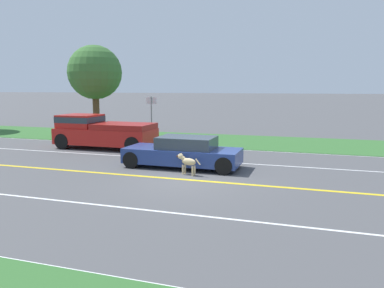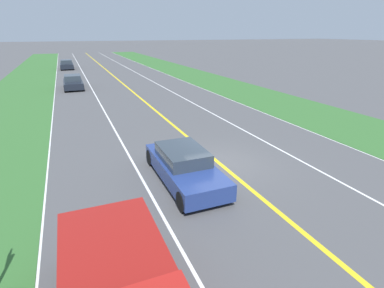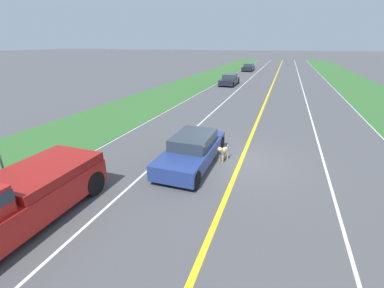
% 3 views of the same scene
% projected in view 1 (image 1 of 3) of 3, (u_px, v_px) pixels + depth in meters
% --- Properties ---
extents(ground_plane, '(400.00, 400.00, 0.00)m').
position_uv_depth(ground_plane, '(186.00, 180.00, 13.38)').
color(ground_plane, '#4C4C4F').
extents(centre_divider_line, '(0.18, 160.00, 0.01)m').
position_uv_depth(centre_divider_line, '(186.00, 180.00, 13.38)').
color(centre_divider_line, yellow).
rests_on(centre_divider_line, ground).
extents(lane_edge_line_right, '(0.14, 160.00, 0.01)m').
position_uv_depth(lane_edge_line_right, '(228.00, 149.00, 19.97)').
color(lane_edge_line_right, white).
rests_on(lane_edge_line_right, ground).
extents(lane_edge_line_left, '(0.14, 160.00, 0.01)m').
position_uv_depth(lane_edge_line_left, '(62.00, 269.00, 6.79)').
color(lane_edge_line_left, white).
rests_on(lane_edge_line_left, ground).
extents(lane_dash_same_dir, '(0.10, 160.00, 0.01)m').
position_uv_depth(lane_dash_same_dir, '(211.00, 161.00, 16.68)').
color(lane_dash_same_dir, white).
rests_on(lane_dash_same_dir, ground).
extents(lane_dash_oncoming, '(0.10, 160.00, 0.01)m').
position_uv_depth(lane_dash_oncoming, '(144.00, 210.00, 10.09)').
color(lane_dash_oncoming, white).
rests_on(lane_dash_oncoming, ground).
extents(grass_verge_right, '(6.00, 160.00, 0.03)m').
position_uv_depth(grass_verge_right, '(239.00, 141.00, 22.79)').
color(grass_verge_right, '#33662D').
rests_on(grass_verge_right, ground).
extents(ego_car, '(1.85, 4.76, 1.28)m').
position_uv_depth(ego_car, '(183.00, 153.00, 15.41)').
color(ego_car, navy).
rests_on(ego_car, ground).
extents(dog, '(0.43, 1.08, 0.81)m').
position_uv_depth(dog, '(187.00, 161.00, 14.09)').
color(dog, '#D1B784').
rests_on(dog, ground).
extents(pickup_truck, '(2.13, 5.35, 1.80)m').
position_uv_depth(pickup_truck, '(102.00, 131.00, 20.25)').
color(pickup_truck, red).
rests_on(pickup_truck, ground).
extents(roadside_tree_right_near, '(3.39, 3.39, 5.91)m').
position_uv_depth(roadside_tree_right_near, '(95.00, 73.00, 23.57)').
color(roadside_tree_right_near, brown).
rests_on(roadside_tree_right_near, ground).
extents(street_sign, '(0.11, 0.64, 2.76)m').
position_uv_depth(street_sign, '(152.00, 114.00, 22.09)').
color(street_sign, gray).
rests_on(street_sign, ground).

